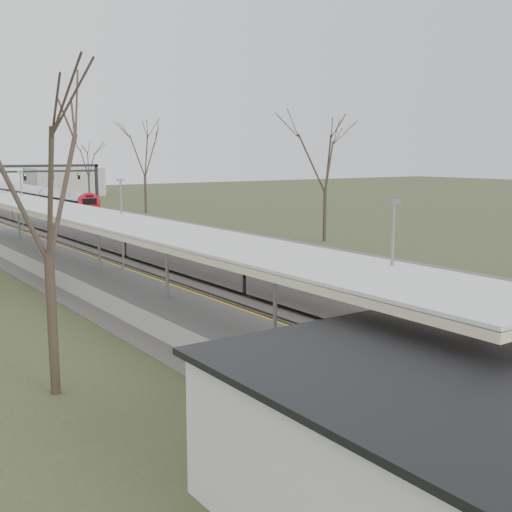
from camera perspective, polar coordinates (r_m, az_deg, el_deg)
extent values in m
cube|color=#474442|center=(58.71, -12.89, 1.64)|extent=(24.00, 160.00, 0.10)
cube|color=#4C3828|center=(56.76, -18.51, 1.19)|extent=(2.60, 160.00, 0.06)
cube|color=gray|center=(56.56, -19.21, 1.20)|extent=(0.07, 160.00, 0.12)
cube|color=gray|center=(56.96, -17.82, 1.32)|extent=(0.07, 160.00, 0.12)
cube|color=#4C3828|center=(57.83, -15.19, 1.48)|extent=(2.60, 160.00, 0.06)
cube|color=gray|center=(57.59, -15.86, 1.49)|extent=(0.07, 160.00, 0.12)
cube|color=gray|center=(58.06, -14.53, 1.61)|extent=(0.07, 160.00, 0.12)
cube|color=#4C3828|center=(59.09, -12.00, 1.75)|extent=(2.60, 160.00, 0.06)
cube|color=gray|center=(58.81, -12.64, 1.77)|extent=(0.07, 160.00, 0.12)
cube|color=gray|center=(59.36, -11.36, 1.87)|extent=(0.07, 160.00, 0.12)
cube|color=#4C3828|center=(60.52, -8.95, 2.01)|extent=(2.60, 160.00, 0.06)
cube|color=gray|center=(60.20, -9.56, 2.03)|extent=(0.07, 160.00, 0.12)
cube|color=gray|center=(60.83, -8.34, 2.13)|extent=(0.07, 160.00, 0.12)
cube|color=#4C3828|center=(62.12, -6.04, 2.25)|extent=(2.60, 160.00, 0.06)
cube|color=gray|center=(61.77, -6.63, 2.27)|extent=(0.07, 160.00, 0.12)
cube|color=gray|center=(62.46, -5.47, 2.36)|extent=(0.07, 160.00, 0.12)
cube|color=#9E9B93|center=(39.29, -15.51, -1.37)|extent=(3.50, 69.00, 1.00)
cylinder|color=slate|center=(16.33, 18.90, -8.83)|extent=(0.14, 0.14, 3.00)
cylinder|color=slate|center=(21.80, 1.71, -3.88)|extent=(0.14, 0.14, 3.00)
cylinder|color=slate|center=(28.50, -7.92, -0.90)|extent=(0.14, 0.14, 3.00)
cylinder|color=slate|center=(35.73, -13.77, 0.93)|extent=(0.14, 0.14, 3.00)
cylinder|color=slate|center=(43.24, -17.62, 2.14)|extent=(0.14, 0.14, 3.00)
cylinder|color=slate|center=(50.90, -20.33, 2.98)|extent=(0.14, 0.14, 3.00)
cube|color=silver|center=(34.63, -13.26, 3.29)|extent=(4.10, 50.00, 0.12)
cube|color=beige|center=(34.65, -13.25, 3.01)|extent=(4.10, 50.00, 0.25)
cube|color=silver|center=(12.97, 16.66, -17.78)|extent=(6.00, 9.00, 3.20)
cube|color=black|center=(90.13, -13.98, 5.99)|extent=(0.35, 0.35, 6.00)
cube|color=black|center=(86.89, -20.42, 7.50)|extent=(21.00, 0.35, 0.35)
cube|color=black|center=(86.91, -20.39, 7.04)|extent=(21.00, 0.25, 0.25)
cube|color=black|center=(86.93, -19.85, 6.61)|extent=(0.32, 0.22, 0.85)
sphere|color=#0CFF19|center=(86.78, -19.84, 6.77)|extent=(0.16, 0.16, 0.16)
cube|color=black|center=(87.91, -17.64, 6.74)|extent=(0.32, 0.22, 0.85)
sphere|color=#0CFF19|center=(87.76, -17.62, 6.90)|extent=(0.16, 0.16, 0.16)
cube|color=black|center=(89.01, -15.48, 6.86)|extent=(0.32, 0.22, 0.85)
sphere|color=#0CFF19|center=(88.87, -15.45, 7.02)|extent=(0.16, 0.16, 0.16)
cylinder|color=#2D231C|center=(20.54, -17.64, -5.84)|extent=(0.30, 0.30, 4.50)
cylinder|color=#2D231C|center=(54.67, 6.13, 3.60)|extent=(0.30, 0.30, 4.50)
cube|color=#B3B6BE|center=(60.30, -16.12, 2.71)|extent=(2.55, 90.00, 1.60)
cylinder|color=#B3B6BE|center=(60.23, -16.14, 3.32)|extent=(2.60, 89.70, 2.60)
cube|color=black|center=(60.22, -16.15, 3.41)|extent=(2.62, 89.40, 0.55)
cube|color=black|center=(60.40, -16.08, 1.83)|extent=(1.80, 89.00, 0.35)
cube|color=#B3B6BE|center=(97.26, -19.25, 4.83)|extent=(2.55, 45.00, 1.60)
cylinder|color=#B3B6BE|center=(97.22, -19.27, 5.21)|extent=(2.60, 44.70, 2.60)
cube|color=black|center=(97.22, -19.27, 5.27)|extent=(2.62, 44.40, 0.55)
cube|color=red|center=(76.00, -14.61, 3.97)|extent=(2.55, 0.50, 1.50)
cylinder|color=red|center=(75.99, -14.65, 4.50)|extent=(2.60, 0.60, 2.60)
cube|color=black|center=(75.72, -14.59, 4.71)|extent=(1.70, 0.12, 0.70)
sphere|color=white|center=(75.53, -15.16, 3.84)|extent=(0.22, 0.22, 0.22)
sphere|color=white|center=(76.12, -13.96, 3.93)|extent=(0.22, 0.22, 0.22)
cube|color=black|center=(97.33, -19.22, 4.29)|extent=(1.80, 44.00, 0.35)
imported|color=navy|center=(18.78, 11.02, -8.44)|extent=(0.51, 0.65, 1.57)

